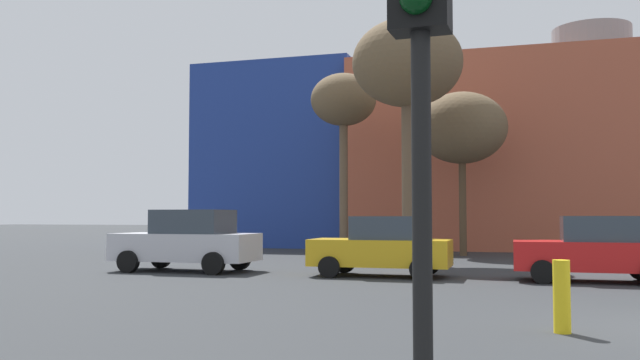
{
  "coord_description": "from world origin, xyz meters",
  "views": [
    {
      "loc": [
        -2.74,
        -10.8,
        1.67
      ],
      "look_at": [
        -8.43,
        8.37,
        2.76
      ],
      "focal_mm": 37.12,
      "sensor_mm": 36.0,
      "label": 1
    }
  ],
  "objects_px": {
    "bare_tree_1": "(407,65)",
    "bollard_yellow_1": "(562,296)",
    "traffic_light_near_left": "(420,43)",
    "bare_tree_2": "(462,129)",
    "parked_car_0": "(188,241)",
    "parked_car_2": "(595,249)",
    "parked_car_1": "(382,246)",
    "bare_tree_0": "(343,103)"
  },
  "relations": [
    {
      "from": "traffic_light_near_left",
      "to": "bare_tree_1",
      "type": "height_order",
      "value": "bare_tree_1"
    },
    {
      "from": "bollard_yellow_1",
      "to": "bare_tree_1",
      "type": "bearing_deg",
      "value": 107.69
    },
    {
      "from": "parked_car_0",
      "to": "traffic_light_near_left",
      "type": "bearing_deg",
      "value": 122.51
    },
    {
      "from": "parked_car_0",
      "to": "traffic_light_near_left",
      "type": "relative_size",
      "value": 1.16
    },
    {
      "from": "parked_car_2",
      "to": "bare_tree_0",
      "type": "bearing_deg",
      "value": -47.35
    },
    {
      "from": "parked_car_0",
      "to": "bare_tree_2",
      "type": "xyz_separation_m",
      "value": [
        7.4,
        10.36,
        4.46
      ]
    },
    {
      "from": "traffic_light_near_left",
      "to": "bollard_yellow_1",
      "type": "height_order",
      "value": "traffic_light_near_left"
    },
    {
      "from": "bare_tree_2",
      "to": "bollard_yellow_1",
      "type": "xyz_separation_m",
      "value": [
        2.77,
        -18.36,
        -4.87
      ]
    },
    {
      "from": "bare_tree_1",
      "to": "bare_tree_2",
      "type": "distance_m",
      "value": 5.35
    },
    {
      "from": "parked_car_0",
      "to": "bollard_yellow_1",
      "type": "relative_size",
      "value": 4.13
    },
    {
      "from": "parked_car_1",
      "to": "bare_tree_0",
      "type": "distance_m",
      "value": 12.1
    },
    {
      "from": "parked_car_1",
      "to": "bare_tree_0",
      "type": "relative_size",
      "value": 0.48
    },
    {
      "from": "bollard_yellow_1",
      "to": "bare_tree_0",
      "type": "bearing_deg",
      "value": 113.65
    },
    {
      "from": "bare_tree_1",
      "to": "bollard_yellow_1",
      "type": "bearing_deg",
      "value": -72.31
    },
    {
      "from": "parked_car_0",
      "to": "bollard_yellow_1",
      "type": "xyz_separation_m",
      "value": [
        10.17,
        -8.0,
        -0.41
      ]
    },
    {
      "from": "parked_car_0",
      "to": "bare_tree_2",
      "type": "distance_m",
      "value": 13.49
    },
    {
      "from": "bare_tree_0",
      "to": "bollard_yellow_1",
      "type": "bearing_deg",
      "value": -66.35
    },
    {
      "from": "parked_car_1",
      "to": "traffic_light_near_left",
      "type": "xyz_separation_m",
      "value": [
        3.03,
        -14.15,
        1.89
      ]
    },
    {
      "from": "bare_tree_0",
      "to": "bare_tree_2",
      "type": "relative_size",
      "value": 1.15
    },
    {
      "from": "bare_tree_2",
      "to": "traffic_light_near_left",
      "type": "bearing_deg",
      "value": -86.23
    },
    {
      "from": "parked_car_0",
      "to": "bare_tree_2",
      "type": "bearing_deg",
      "value": -125.55
    },
    {
      "from": "bare_tree_0",
      "to": "bare_tree_1",
      "type": "bearing_deg",
      "value": -51.18
    },
    {
      "from": "traffic_light_near_left",
      "to": "bare_tree_2",
      "type": "relative_size",
      "value": 0.53
    },
    {
      "from": "parked_car_2",
      "to": "bollard_yellow_1",
      "type": "height_order",
      "value": "parked_car_2"
    },
    {
      "from": "parked_car_2",
      "to": "bare_tree_0",
      "type": "xyz_separation_m",
      "value": [
        -9.16,
        9.94,
        5.83
      ]
    },
    {
      "from": "parked_car_1",
      "to": "bollard_yellow_1",
      "type": "height_order",
      "value": "parked_car_1"
    },
    {
      "from": "bare_tree_1",
      "to": "bollard_yellow_1",
      "type": "distance_m",
      "value": 15.68
    },
    {
      "from": "bare_tree_2",
      "to": "parked_car_0",
      "type": "bearing_deg",
      "value": -125.55
    },
    {
      "from": "traffic_light_near_left",
      "to": "bare_tree_2",
      "type": "xyz_separation_m",
      "value": [
        -1.62,
        24.52,
        2.67
      ]
    },
    {
      "from": "bollard_yellow_1",
      "to": "bare_tree_2",
      "type": "bearing_deg",
      "value": 98.57
    },
    {
      "from": "bare_tree_0",
      "to": "parked_car_1",
      "type": "bearing_deg",
      "value": -69.69
    },
    {
      "from": "parked_car_0",
      "to": "bollard_yellow_1",
      "type": "bearing_deg",
      "value": 141.81
    },
    {
      "from": "bare_tree_1",
      "to": "parked_car_0",
      "type": "bearing_deg",
      "value": -136.54
    },
    {
      "from": "parked_car_1",
      "to": "bare_tree_1",
      "type": "distance_m",
      "value": 8.4
    },
    {
      "from": "parked_car_2",
      "to": "bare_tree_1",
      "type": "distance_m",
      "value": 10.11
    },
    {
      "from": "traffic_light_near_left",
      "to": "bare_tree_1",
      "type": "relative_size",
      "value": 0.42
    },
    {
      "from": "parked_car_1",
      "to": "parked_car_2",
      "type": "xyz_separation_m",
      "value": [
        5.48,
        0.0,
        0.0
      ]
    },
    {
      "from": "parked_car_2",
      "to": "bare_tree_2",
      "type": "height_order",
      "value": "bare_tree_2"
    },
    {
      "from": "bare_tree_2",
      "to": "bare_tree_1",
      "type": "bearing_deg",
      "value": -107.86
    },
    {
      "from": "bare_tree_0",
      "to": "bare_tree_1",
      "type": "relative_size",
      "value": 0.9
    },
    {
      "from": "traffic_light_near_left",
      "to": "parked_car_0",
      "type": "bearing_deg",
      "value": -144.74
    },
    {
      "from": "bare_tree_1",
      "to": "bare_tree_2",
      "type": "bearing_deg",
      "value": 72.14
    }
  ]
}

